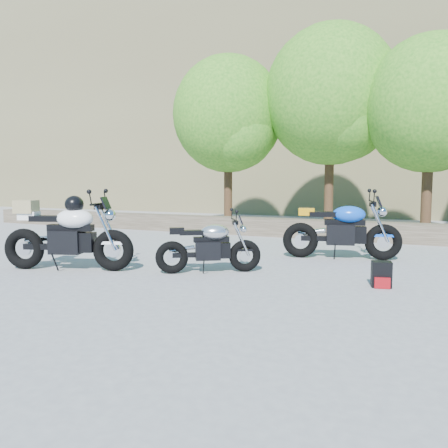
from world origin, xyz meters
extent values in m
plane|color=gray|center=(0.00, 0.00, 0.00)|extent=(90.00, 90.00, 0.00)
cube|color=#494030|center=(0.00, 5.50, 0.25)|extent=(22.00, 0.55, 0.50)
cube|color=#6F6444|center=(3.00, 28.00, 7.50)|extent=(80.00, 30.00, 15.00)
cylinder|color=#382314|center=(-2.50, 7.20, 1.51)|extent=(0.28, 0.28, 3.02)
sphere|color=#28781A|center=(-2.50, 7.20, 3.78)|extent=(3.67, 3.67, 3.67)
sphere|color=#28781A|center=(-2.00, 6.90, 3.13)|extent=(2.38, 2.38, 2.38)
cylinder|color=#382314|center=(0.80, 7.60, 1.68)|extent=(0.28, 0.28, 3.36)
sphere|color=#28781A|center=(0.80, 7.60, 4.20)|extent=(4.08, 4.08, 4.08)
sphere|color=#28781A|center=(1.30, 7.30, 3.48)|extent=(2.64, 2.64, 2.64)
cylinder|color=#382314|center=(3.60, 7.00, 1.46)|extent=(0.28, 0.28, 2.91)
sphere|color=#28781A|center=(3.60, 7.00, 3.64)|extent=(3.54, 3.54, 3.54)
torus|color=black|center=(0.82, 0.51, 0.27)|extent=(0.54, 0.41, 0.55)
torus|color=black|center=(-0.23, -0.15, 0.27)|extent=(0.54, 0.41, 0.55)
cylinder|color=silver|center=(0.82, 0.51, 0.27)|extent=(0.18, 0.13, 0.19)
cylinder|color=silver|center=(-0.23, -0.15, 0.27)|extent=(0.18, 0.13, 0.19)
cube|color=black|center=(0.28, 0.17, 0.38)|extent=(0.49, 0.44, 0.31)
cube|color=black|center=(0.33, 0.20, 0.57)|extent=(0.58, 0.44, 0.09)
ellipsoid|color=silver|center=(0.38, 0.24, 0.69)|extent=(0.59, 0.54, 0.26)
cube|color=black|center=(0.06, 0.03, 0.69)|extent=(0.46, 0.39, 0.08)
cube|color=black|center=(-0.15, -0.10, 0.72)|extent=(0.29, 0.27, 0.11)
cylinder|color=black|center=(0.67, 0.42, 0.88)|extent=(0.33, 0.49, 0.03)
sphere|color=silver|center=(0.79, 0.49, 0.74)|extent=(0.15, 0.15, 0.15)
torus|color=black|center=(-1.25, -0.38, 0.36)|extent=(0.74, 0.40, 0.72)
torus|color=black|center=(-2.78, -0.89, 0.36)|extent=(0.74, 0.40, 0.72)
cylinder|color=silver|center=(-1.25, -0.38, 0.36)|extent=(0.25, 0.12, 0.25)
cylinder|color=silver|center=(-2.78, -0.89, 0.36)|extent=(0.25, 0.12, 0.25)
cube|color=black|center=(-2.04, -0.64, 0.49)|extent=(0.62, 0.49, 0.40)
cube|color=black|center=(-1.96, -0.62, 0.74)|extent=(0.80, 0.42, 0.11)
ellipsoid|color=white|center=(-1.89, -0.59, 0.90)|extent=(0.75, 0.62, 0.34)
cube|color=black|center=(-2.36, -0.75, 0.90)|extent=(0.61, 0.41, 0.10)
cube|color=white|center=(-2.68, -0.85, 0.94)|extent=(0.37, 0.31, 0.15)
cylinder|color=black|center=(-1.46, -0.45, 1.15)|extent=(0.27, 0.71, 0.04)
sphere|color=silver|center=(-1.29, -0.39, 0.96)|extent=(0.20, 0.20, 0.20)
ellipsoid|color=black|center=(-1.89, -0.59, 1.14)|extent=(0.40, 0.41, 0.30)
cube|color=#948456|center=(-2.72, -0.87, 1.10)|extent=(0.41, 0.38, 0.22)
torus|color=black|center=(2.86, 2.68, 0.36)|extent=(0.73, 0.34, 0.71)
torus|color=black|center=(1.31, 2.30, 0.36)|extent=(0.73, 0.34, 0.71)
cylinder|color=silver|center=(2.86, 2.68, 0.36)|extent=(0.25, 0.10, 0.24)
cylinder|color=silver|center=(1.31, 2.30, 0.36)|extent=(0.25, 0.10, 0.24)
cube|color=black|center=(2.06, 2.48, 0.49)|extent=(0.60, 0.45, 0.40)
cube|color=black|center=(2.13, 2.50, 0.73)|extent=(0.80, 0.36, 0.11)
ellipsoid|color=blue|center=(2.21, 2.52, 0.89)|extent=(0.72, 0.57, 0.34)
cube|color=black|center=(1.74, 2.40, 0.89)|extent=(0.60, 0.37, 0.10)
cube|color=orange|center=(1.41, 2.32, 0.93)|extent=(0.35, 0.29, 0.14)
cylinder|color=black|center=(2.64, 2.63, 1.14)|extent=(0.21, 0.72, 0.04)
sphere|color=silver|center=(2.81, 2.67, 0.95)|extent=(0.20, 0.20, 0.20)
cube|color=black|center=(3.03, 0.32, 0.19)|extent=(0.31, 0.25, 0.38)
cube|color=maroon|center=(3.05, 0.20, 0.08)|extent=(0.22, 0.09, 0.16)
camera|label=1|loc=(3.56, -6.29, 1.51)|focal=35.00mm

